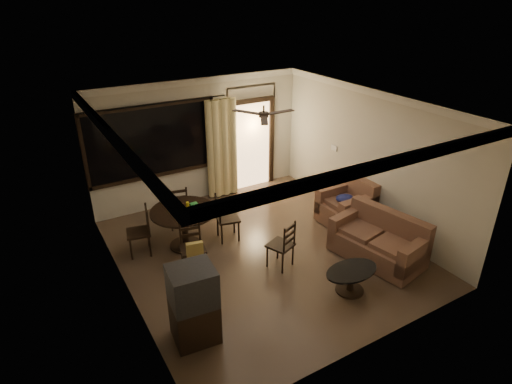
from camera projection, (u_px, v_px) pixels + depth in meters
ground at (263, 251)px, 8.10m from camera, size 5.50×5.50×0.00m
room_shell at (244, 129)px, 8.95m from camera, size 5.50×6.70×5.50m
dining_table at (184, 218)px, 8.03m from camera, size 1.24×1.24×0.99m
dining_chair_west at (140, 240)px, 7.93m from camera, size 0.50×0.50×0.95m
dining_chair_east at (227, 226)px, 8.40m from camera, size 0.50×0.50×0.95m
dining_chair_south at (193, 256)px, 7.42m from camera, size 0.50×0.54×0.95m
dining_chair_north at (179, 214)px, 8.84m from camera, size 0.50×0.50×0.95m
tv_cabinet at (194, 304)px, 5.87m from camera, size 0.67×0.61×1.17m
sofa at (379, 242)px, 7.76m from camera, size 1.15×1.76×0.87m
armchair at (348, 206)px, 8.92m from camera, size 0.93×0.93×0.94m
coffee_table at (351, 277)px, 6.93m from camera, size 0.95×0.57×0.41m
side_chair at (281, 253)px, 7.57m from camera, size 0.53×0.53×0.91m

